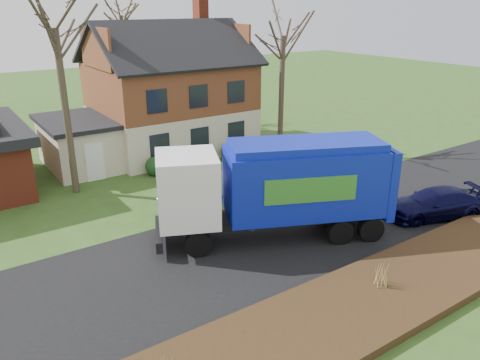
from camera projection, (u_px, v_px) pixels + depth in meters
ground at (281, 235)px, 19.36m from camera, size 120.00×120.00×0.00m
road at (281, 235)px, 19.36m from camera, size 80.00×7.00×0.02m
mulch_verge at (384, 294)px, 15.20m from camera, size 80.00×3.50×0.30m
main_house at (163, 88)px, 29.49m from camera, size 12.95×8.95×9.26m
garbage_truck at (280, 184)px, 18.50m from camera, size 9.58×6.10×4.02m
silver_sedan at (201, 186)px, 22.58m from camera, size 4.72×2.95×1.47m
navy_wagon at (435, 203)px, 20.86m from camera, size 4.84×3.31×1.30m
tree_front_west at (51, 0)px, 20.62m from camera, size 3.73×3.73×11.10m
tree_front_east at (284, 15)px, 27.64m from camera, size 3.71×3.71×10.31m
tree_back at (120, 0)px, 35.42m from camera, size 3.51×3.51×11.11m
grass_clump_mid at (383, 273)px, 15.26m from camera, size 0.34×0.28×0.94m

